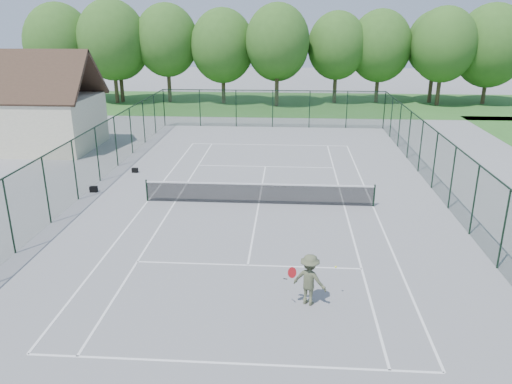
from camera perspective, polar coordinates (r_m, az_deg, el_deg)
ground at (r=24.23m, az=0.32°, el=-1.34°), size 140.00×140.00×0.00m
grass_far at (r=53.34m, az=2.37°, el=10.08°), size 80.00×16.00×0.01m
court_lines at (r=24.23m, az=0.32°, el=-1.33°), size 11.05×23.85×0.01m
tennis_net at (r=24.03m, az=0.32°, el=-0.06°), size 11.08×0.08×1.10m
fence_enclosure at (r=23.72m, az=0.33°, el=2.19°), size 18.05×36.05×3.02m
utility_building at (r=37.38m, az=-24.25°, el=9.30°), size 8.60×6.27×6.63m
tree_line_far at (r=52.71m, az=2.46°, el=16.52°), size 39.40×6.40×9.70m
sports_bag_a at (r=27.13m, az=-18.06°, el=0.31°), size 0.40×0.26×0.30m
sports_bag_b at (r=29.93m, az=-13.67°, el=2.43°), size 0.35×0.22×0.27m
tennis_player at (r=15.83m, az=6.13°, el=-9.92°), size 1.75×1.02×1.68m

